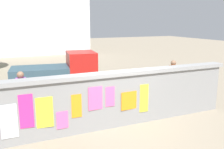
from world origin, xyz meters
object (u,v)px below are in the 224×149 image
(motorcycle, at_px, (125,96))
(person_bystander, at_px, (22,91))
(bicycle_near, at_px, (141,81))
(person_walking, at_px, (173,75))
(auto_rickshaw_truck, at_px, (59,74))

(motorcycle, distance_m, person_bystander, 3.64)
(person_bystander, bearing_deg, bicycle_near, 17.38)
(person_bystander, bearing_deg, person_walking, -1.03)
(bicycle_near, bearing_deg, motorcycle, -132.27)
(motorcycle, bearing_deg, person_bystander, 174.45)
(auto_rickshaw_truck, height_order, person_bystander, auto_rickshaw_truck)
(bicycle_near, relative_size, person_walking, 1.05)
(bicycle_near, distance_m, person_walking, 1.96)
(motorcycle, relative_size, person_walking, 1.16)
(auto_rickshaw_truck, relative_size, bicycle_near, 2.22)
(bicycle_near, height_order, person_walking, person_walking)
(motorcycle, distance_m, person_walking, 2.37)
(auto_rickshaw_truck, relative_size, person_bystander, 2.32)
(auto_rickshaw_truck, relative_size, motorcycle, 1.99)
(person_walking, height_order, person_bystander, same)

